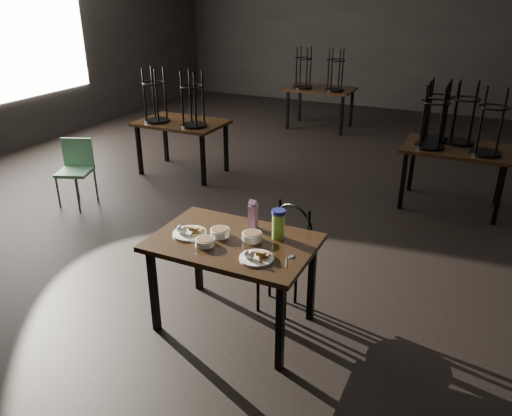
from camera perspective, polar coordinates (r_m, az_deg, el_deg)
The scene contains 15 objects.
room at distance 5.49m, azimuth 4.84°, elevation 22.52°, with size 12.00×12.04×3.22m.
main_table at distance 3.73m, azimuth -2.63°, elevation -4.77°, with size 1.20×0.80×0.75m.
plate_left at distance 3.80m, azimuth -7.64°, elevation -2.70°, with size 0.26×0.26×0.08m.
plate_right at distance 3.44m, azimuth 0.00°, elevation -5.56°, with size 0.24×0.24×0.08m.
bowl_near at distance 3.75m, azimuth -4.15°, elevation -2.77°, with size 0.14×0.14×0.06m.
bowl_far at distance 3.68m, azimuth -0.47°, elevation -3.25°, with size 0.15×0.15×0.06m.
bowl_big at distance 3.63m, azimuth -5.87°, elevation -3.86°, with size 0.14×0.14×0.05m.
juice_carton at distance 3.83m, azimuth -0.34°, elevation -0.80°, with size 0.06×0.06×0.24m.
water_bottle at distance 3.68m, azimuth 2.56°, elevation -1.81°, with size 0.12×0.12×0.23m.
spoon at distance 3.47m, azimuth 3.96°, elevation -5.63°, with size 0.05×0.19×0.01m.
bentwood_chair at distance 4.05m, azimuth 3.19°, elevation -4.68°, with size 0.47×0.46×0.89m.
school_chair at distance 6.41m, azimuth -19.88°, elevation 4.54°, with size 0.48×0.48×0.80m.
bg_table_left at distance 7.06m, azimuth -8.70°, elevation 9.69°, with size 1.20×0.80×1.48m.
bg_table_right at distance 6.30m, azimuth 21.86°, elevation 6.94°, with size 1.20×0.80×1.48m.
bg_table_far at distance 9.48m, azimuth 7.35°, elevation 13.42°, with size 1.20×0.80×1.48m.
Camera 1 is at (1.89, -5.13, 2.47)m, focal length 35.00 mm.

